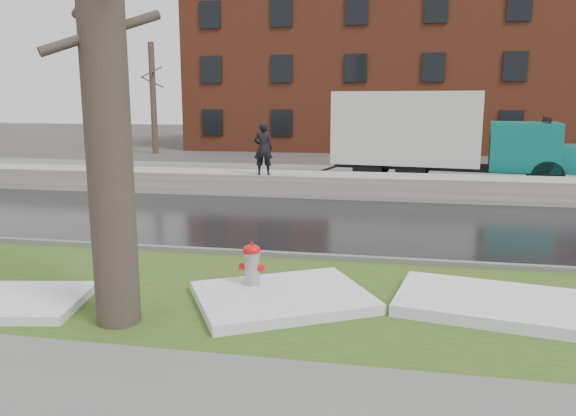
% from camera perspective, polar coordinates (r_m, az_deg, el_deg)
% --- Properties ---
extents(ground, '(120.00, 120.00, 0.00)m').
position_cam_1_polar(ground, '(10.55, -2.18, -6.64)').
color(ground, '#47423D').
rests_on(ground, ground).
extents(verge, '(60.00, 4.50, 0.04)m').
position_cam_1_polar(verge, '(9.39, -3.93, -8.77)').
color(verge, '#2B4818').
rests_on(verge, ground).
extents(road, '(60.00, 7.00, 0.03)m').
position_cam_1_polar(road, '(14.82, 1.75, -1.41)').
color(road, black).
rests_on(road, ground).
extents(parking_lot, '(60.00, 9.00, 0.03)m').
position_cam_1_polar(parking_lot, '(23.13, 5.13, 3.02)').
color(parking_lot, slate).
rests_on(parking_lot, ground).
extents(curb, '(60.00, 0.15, 0.14)m').
position_cam_1_polar(curb, '(11.46, -1.05, -4.82)').
color(curb, slate).
rests_on(curb, ground).
extents(snowbank, '(60.00, 1.60, 0.75)m').
position_cam_1_polar(snowbank, '(18.84, 3.80, 2.35)').
color(snowbank, '#BAB7AA').
rests_on(snowbank, ground).
extents(brick_building, '(26.00, 12.00, 10.00)m').
position_cam_1_polar(brick_building, '(39.83, 10.78, 13.37)').
color(brick_building, brown).
rests_on(brick_building, ground).
extents(bg_tree_left, '(1.40, 1.62, 6.50)m').
position_cam_1_polar(bg_tree_left, '(34.86, -13.54, 10.89)').
color(bg_tree_left, brown).
rests_on(bg_tree_left, ground).
extents(bg_tree_center, '(1.40, 1.62, 6.50)m').
position_cam_1_polar(bg_tree_center, '(36.74, -2.17, 11.17)').
color(bg_tree_center, brown).
rests_on(bg_tree_center, ground).
extents(fire_hydrant, '(0.42, 0.37, 0.87)m').
position_cam_1_polar(fire_hydrant, '(9.24, -3.67, -5.94)').
color(fire_hydrant, '#9C9EA3').
rests_on(fire_hydrant, verge).
extents(tree, '(1.56, 1.69, 7.80)m').
position_cam_1_polar(tree, '(8.06, -18.35, 15.98)').
color(tree, brown).
rests_on(tree, verge).
extents(box_truck, '(10.62, 3.54, 3.50)m').
position_cam_1_polar(box_truck, '(22.27, 14.87, 7.15)').
color(box_truck, black).
rests_on(box_truck, ground).
extents(worker, '(0.68, 0.49, 1.72)m').
position_cam_1_polar(worker, '(18.48, -2.54, 6.05)').
color(worker, black).
rests_on(worker, snowbank).
extents(snow_patch_near, '(3.24, 3.01, 0.16)m').
position_cam_1_polar(snow_patch_near, '(8.96, -0.57, -9.06)').
color(snow_patch_near, white).
rests_on(snow_patch_near, verge).
extents(snow_patch_far, '(2.45, 1.97, 0.14)m').
position_cam_1_polar(snow_patch_far, '(9.81, -26.36, -8.51)').
color(snow_patch_far, white).
rests_on(snow_patch_far, verge).
extents(snow_patch_side, '(3.08, 2.28, 0.18)m').
position_cam_1_polar(snow_patch_side, '(9.23, 20.01, -9.07)').
color(snow_patch_side, white).
rests_on(snow_patch_side, verge).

